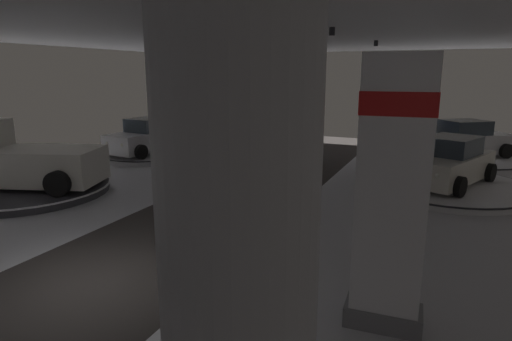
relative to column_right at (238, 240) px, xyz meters
name	(u,v)px	position (x,y,z in m)	size (l,w,h in m)	color
ground	(90,286)	(-4.69, 2.60, -2.77)	(24.00, 44.00, 0.06)	silver
column_right	(238,240)	(0.00, 0.00, 0.00)	(1.45, 1.45, 5.50)	#ADADB2
brand_sign_pylon	(392,194)	(0.92, 3.62, -0.42)	(1.30, 0.72, 4.51)	slate
display_platform_deep_right	(464,159)	(2.52, 19.09, -2.58)	(5.81, 5.81, 0.31)	silver
display_car_deep_right	(465,140)	(2.49, 19.07, -1.67)	(4.40, 4.03, 1.71)	silver
display_platform_far_right	(446,186)	(1.80, 13.35, -2.61)	(5.90, 5.90, 0.26)	silver
display_car_far_right	(449,163)	(1.82, 13.38, -1.73)	(3.37, 4.57, 1.71)	silver
display_platform_deep_left	(212,138)	(-11.89, 19.98, -2.58)	(5.68, 5.68, 0.31)	silver
pickup_truck_deep_left	(216,121)	(-11.58, 20.02, -1.51)	(5.55, 3.28, 2.30)	navy
display_platform_far_left	(148,155)	(-12.00, 13.77, -2.59)	(4.51, 4.51, 0.28)	#B7B7BC
display_car_far_left	(148,137)	(-12.00, 13.80, -1.70)	(2.58, 4.37, 1.71)	silver
display_platform_mid_left	(27,189)	(-11.81, 6.75, -2.59)	(5.68, 5.68, 0.29)	#333338
pickup_truck_mid_left	(15,160)	(-12.11, 6.65, -1.53)	(5.70, 3.98, 2.30)	silver
visitor_walking_near	(267,183)	(-3.25, 8.44, -1.84)	(0.32, 0.32, 1.59)	black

